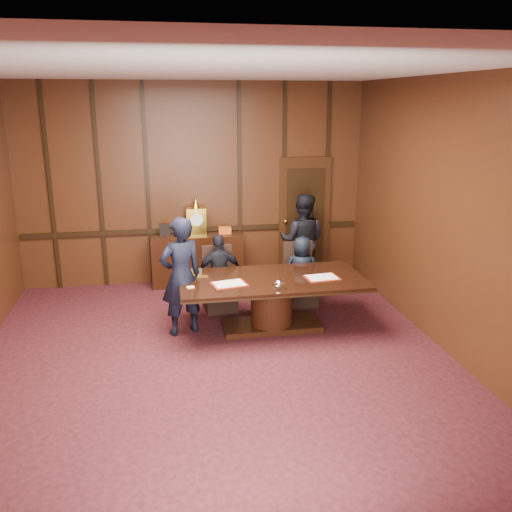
{
  "coord_description": "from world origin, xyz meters",
  "views": [
    {
      "loc": [
        -0.6,
        -5.99,
        3.19
      ],
      "look_at": [
        0.7,
        1.26,
        1.05
      ],
      "focal_mm": 38.0,
      "sensor_mm": 36.0,
      "label": 1
    }
  ],
  "objects_px": {
    "signatory_right": "(302,272)",
    "witness_right": "(302,241)",
    "conference_table": "(272,295)",
    "signatory_left": "(220,273)",
    "witness_left": "(181,276)",
    "sideboard": "(197,258)"
  },
  "relations": [
    {
      "from": "conference_table",
      "to": "witness_right",
      "type": "distance_m",
      "value": 1.95
    },
    {
      "from": "signatory_right",
      "to": "conference_table",
      "type": "bearing_deg",
      "value": 65.7
    },
    {
      "from": "signatory_left",
      "to": "witness_left",
      "type": "xyz_separation_m",
      "value": [
        -0.62,
        -0.74,
        0.23
      ]
    },
    {
      "from": "conference_table",
      "to": "witness_left",
      "type": "xyz_separation_m",
      "value": [
        -1.27,
        0.06,
        0.33
      ]
    },
    {
      "from": "sideboard",
      "to": "signatory_right",
      "type": "distance_m",
      "value": 2.06
    },
    {
      "from": "signatory_right",
      "to": "witness_right",
      "type": "distance_m",
      "value": 0.98
    },
    {
      "from": "witness_right",
      "to": "sideboard",
      "type": "bearing_deg",
      "value": 7.31
    },
    {
      "from": "conference_table",
      "to": "witness_left",
      "type": "bearing_deg",
      "value": 177.07
    },
    {
      "from": "sideboard",
      "to": "signatory_right",
      "type": "height_order",
      "value": "sideboard"
    },
    {
      "from": "conference_table",
      "to": "signatory_left",
      "type": "distance_m",
      "value": 1.04
    },
    {
      "from": "sideboard",
      "to": "witness_left",
      "type": "bearing_deg",
      "value": -99.94
    },
    {
      "from": "conference_table",
      "to": "signatory_left",
      "type": "relative_size",
      "value": 2.13
    },
    {
      "from": "signatory_left",
      "to": "witness_right",
      "type": "relative_size",
      "value": 0.75
    },
    {
      "from": "signatory_left",
      "to": "conference_table",
      "type": "bearing_deg",
      "value": 122.83
    },
    {
      "from": "signatory_left",
      "to": "witness_left",
      "type": "height_order",
      "value": "witness_left"
    },
    {
      "from": "signatory_right",
      "to": "witness_right",
      "type": "height_order",
      "value": "witness_right"
    },
    {
      "from": "conference_table",
      "to": "signatory_right",
      "type": "distance_m",
      "value": 1.03
    },
    {
      "from": "witness_left",
      "to": "witness_right",
      "type": "bearing_deg",
      "value": -162.98
    },
    {
      "from": "conference_table",
      "to": "witness_right",
      "type": "xyz_separation_m",
      "value": [
        0.89,
        1.71,
        0.31
      ]
    },
    {
      "from": "sideboard",
      "to": "conference_table",
      "type": "relative_size",
      "value": 0.61
    },
    {
      "from": "sideboard",
      "to": "witness_right",
      "type": "height_order",
      "value": "witness_right"
    },
    {
      "from": "witness_left",
      "to": "conference_table",
      "type": "bearing_deg",
      "value": 156.79
    }
  ]
}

